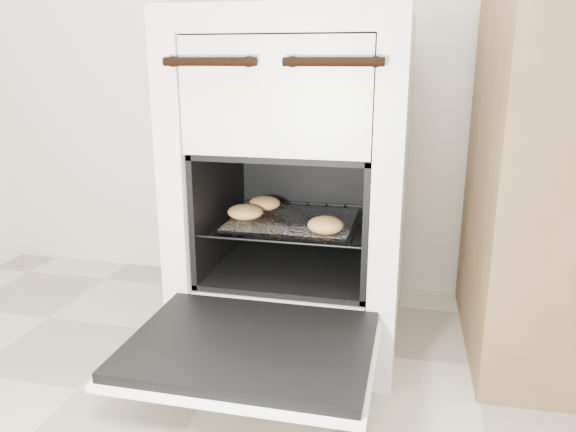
% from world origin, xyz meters
% --- Properties ---
extents(stove, '(0.61, 0.68, 0.93)m').
position_xyz_m(stove, '(-0.19, 1.16, 0.46)').
color(stove, silver).
rests_on(stove, ground).
extents(oven_door, '(0.55, 0.43, 0.04)m').
position_xyz_m(oven_door, '(-0.19, 0.65, 0.20)').
color(oven_door, black).
rests_on(oven_door, stove).
extents(oven_rack, '(0.44, 0.43, 0.01)m').
position_xyz_m(oven_rack, '(-0.19, 1.09, 0.37)').
color(oven_rack, black).
rests_on(oven_rack, stove).
extents(foil_sheet, '(0.35, 0.30, 0.01)m').
position_xyz_m(foil_sheet, '(-0.19, 1.07, 0.38)').
color(foil_sheet, white).
rests_on(foil_sheet, oven_rack).
extents(baked_rolls, '(0.37, 0.31, 0.04)m').
position_xyz_m(baked_rolls, '(-0.23, 1.05, 0.40)').
color(baked_rolls, tan).
rests_on(baked_rolls, foil_sheet).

